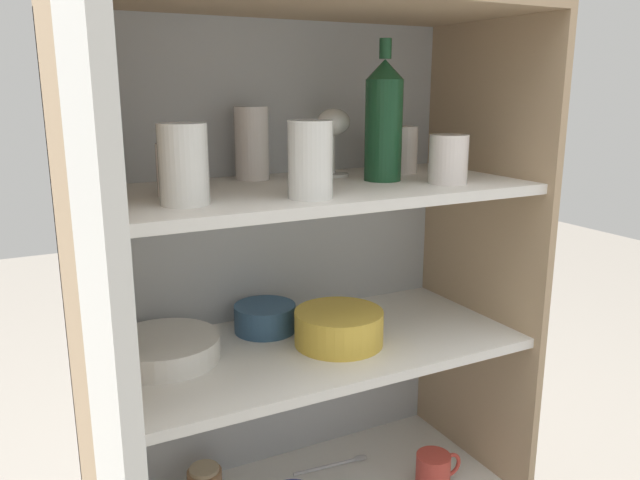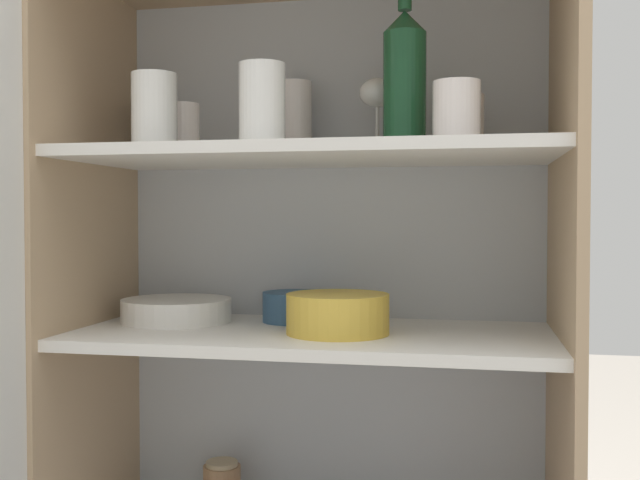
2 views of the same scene
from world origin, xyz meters
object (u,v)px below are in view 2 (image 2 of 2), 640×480
at_px(mixing_bowl_large, 338,312).
at_px(serving_bowl_small, 296,305).
at_px(wine_bottle, 405,78).
at_px(plate_stack_white, 177,310).

distance_m(mixing_bowl_large, serving_bowl_small, 0.17).
bearing_deg(serving_bowl_small, mixing_bowl_large, -51.71).
distance_m(wine_bottle, mixing_bowl_large, 0.42).
relative_size(wine_bottle, serving_bowl_small, 2.10).
bearing_deg(mixing_bowl_large, serving_bowl_small, 128.29).
bearing_deg(wine_bottle, plate_stack_white, 172.26).
xyz_separation_m(wine_bottle, mixing_bowl_large, (-0.11, -0.03, -0.41)).
bearing_deg(wine_bottle, serving_bowl_small, 153.58).
height_order(plate_stack_white, serving_bowl_small, serving_bowl_small).
xyz_separation_m(plate_stack_white, mixing_bowl_large, (0.33, -0.09, 0.02)).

